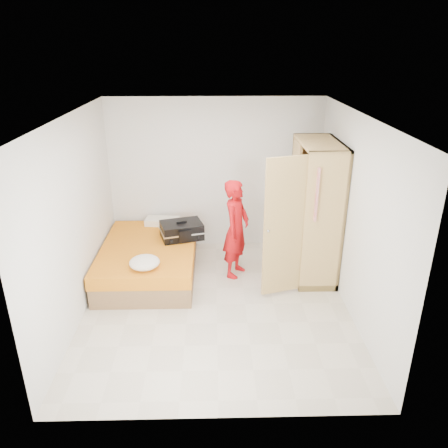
{
  "coord_description": "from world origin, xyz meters",
  "views": [
    {
      "loc": [
        -0.02,
        -5.21,
        3.41
      ],
      "look_at": [
        0.11,
        0.53,
        1.0
      ],
      "focal_mm": 35.0,
      "sensor_mm": 36.0,
      "label": 1
    }
  ],
  "objects_px": {
    "wardrobe": "(312,215)",
    "round_cushion": "(145,262)",
    "bed": "(149,260)",
    "suitcase": "(182,230)",
    "person": "(236,229)"
  },
  "relations": [
    {
      "from": "person",
      "to": "suitcase",
      "type": "xyz_separation_m",
      "value": [
        -0.85,
        0.3,
        -0.14
      ]
    },
    {
      "from": "wardrobe",
      "to": "person",
      "type": "bearing_deg",
      "value": 178.21
    },
    {
      "from": "wardrobe",
      "to": "round_cushion",
      "type": "bearing_deg",
      "value": -164.8
    },
    {
      "from": "person",
      "to": "suitcase",
      "type": "bearing_deg",
      "value": 95.5
    },
    {
      "from": "suitcase",
      "to": "person",
      "type": "bearing_deg",
      "value": -35.53
    },
    {
      "from": "wardrobe",
      "to": "round_cushion",
      "type": "xyz_separation_m",
      "value": [
        -2.45,
        -0.67,
        -0.42
      ]
    },
    {
      "from": "wardrobe",
      "to": "round_cushion",
      "type": "distance_m",
      "value": 2.57
    },
    {
      "from": "bed",
      "to": "round_cushion",
      "type": "xyz_separation_m",
      "value": [
        0.05,
        -0.72,
        0.33
      ]
    },
    {
      "from": "round_cushion",
      "to": "person",
      "type": "bearing_deg",
      "value": 28.25
    },
    {
      "from": "person",
      "to": "round_cushion",
      "type": "relative_size",
      "value": 3.64
    },
    {
      "from": "bed",
      "to": "suitcase",
      "type": "distance_m",
      "value": 0.69
    },
    {
      "from": "wardrobe",
      "to": "suitcase",
      "type": "relative_size",
      "value": 2.75
    },
    {
      "from": "bed",
      "to": "round_cushion",
      "type": "relative_size",
      "value": 4.77
    },
    {
      "from": "bed",
      "to": "person",
      "type": "height_order",
      "value": "person"
    },
    {
      "from": "round_cushion",
      "to": "suitcase",
      "type": "bearing_deg",
      "value": 65.64
    }
  ]
}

